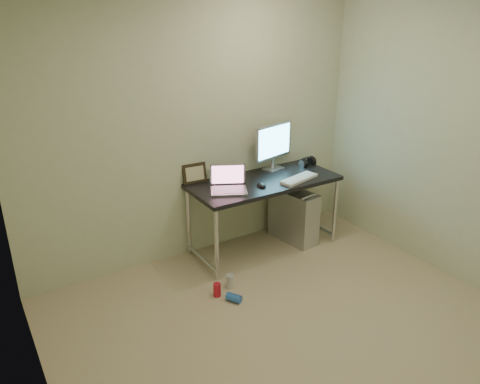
# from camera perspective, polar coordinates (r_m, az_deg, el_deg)

# --- Properties ---
(floor) EXTENTS (3.50, 3.50, 0.00)m
(floor) POSITION_cam_1_polar(r_m,az_deg,el_deg) (3.72, 8.45, -17.85)
(floor) COLOR tan
(floor) RESTS_ON ground
(wall_back) EXTENTS (3.50, 0.02, 2.50)m
(wall_back) POSITION_cam_1_polar(r_m,az_deg,el_deg) (4.47, -5.22, 7.40)
(wall_back) COLOR beige
(wall_back) RESTS_ON ground
(wall_left) EXTENTS (0.02, 3.50, 2.50)m
(wall_left) POSITION_cam_1_polar(r_m,az_deg,el_deg) (2.40, -23.95, -7.80)
(wall_left) COLOR beige
(wall_left) RESTS_ON ground
(desk) EXTENTS (1.50, 0.66, 0.75)m
(desk) POSITION_cam_1_polar(r_m,az_deg,el_deg) (4.65, 2.96, 0.49)
(desk) COLOR black
(desk) RESTS_ON ground
(tower_computer) EXTENTS (0.31, 0.57, 0.59)m
(tower_computer) POSITION_cam_1_polar(r_m,az_deg,el_deg) (4.99, 6.54, -2.88)
(tower_computer) COLOR #B2B2B6
(tower_computer) RESTS_ON ground
(cable_a) EXTENTS (0.01, 0.16, 0.69)m
(cable_a) POSITION_cam_1_polar(r_m,az_deg,el_deg) (5.13, 4.11, -0.62)
(cable_a) COLOR black
(cable_a) RESTS_ON ground
(cable_b) EXTENTS (0.02, 0.11, 0.71)m
(cable_b) POSITION_cam_1_polar(r_m,az_deg,el_deg) (5.18, 5.05, -0.69)
(cable_b) COLOR black
(cable_b) RESTS_ON ground
(can_red) EXTENTS (0.08, 0.08, 0.12)m
(can_red) POSITION_cam_1_polar(r_m,az_deg,el_deg) (4.15, -2.81, -11.82)
(can_red) COLOR red
(can_red) RESTS_ON ground
(can_white) EXTENTS (0.09, 0.09, 0.13)m
(can_white) POSITION_cam_1_polar(r_m,az_deg,el_deg) (4.25, -1.25, -10.81)
(can_white) COLOR silver
(can_white) RESTS_ON ground
(can_blue) EXTENTS (0.13, 0.15, 0.07)m
(can_blue) POSITION_cam_1_polar(r_m,az_deg,el_deg) (4.09, -0.75, -12.76)
(can_blue) COLOR blue
(can_blue) RESTS_ON ground
(laptop) EXTENTS (0.42, 0.39, 0.23)m
(laptop) POSITION_cam_1_polar(r_m,az_deg,el_deg) (4.36, -1.43, 0.94)
(laptop) COLOR silver
(laptop) RESTS_ON desk
(monitor) EXTENTS (0.51, 0.20, 0.48)m
(monitor) POSITION_cam_1_polar(r_m,az_deg,el_deg) (4.85, 4.12, 5.96)
(monitor) COLOR silver
(monitor) RESTS_ON desk
(keyboard) EXTENTS (0.46, 0.24, 0.03)m
(keyboard) POSITION_cam_1_polar(r_m,az_deg,el_deg) (4.65, 7.22, 1.61)
(keyboard) COLOR white
(keyboard) RESTS_ON desk
(mouse_right) EXTENTS (0.08, 0.11, 0.04)m
(mouse_right) POSITION_cam_1_polar(r_m,az_deg,el_deg) (4.86, 8.90, 2.48)
(mouse_right) COLOR black
(mouse_right) RESTS_ON desk
(mouse_left) EXTENTS (0.09, 0.13, 0.04)m
(mouse_left) POSITION_cam_1_polar(r_m,az_deg,el_deg) (4.45, 2.63, 0.92)
(mouse_left) COLOR black
(mouse_left) RESTS_ON desk
(headphones) EXTENTS (0.19, 0.11, 0.12)m
(headphones) POSITION_cam_1_polar(r_m,az_deg,el_deg) (5.08, 8.20, 3.58)
(headphones) COLOR black
(headphones) RESTS_ON desk
(picture_frame) EXTENTS (0.24, 0.09, 0.19)m
(picture_frame) POSITION_cam_1_polar(r_m,az_deg,el_deg) (4.54, -5.58, 2.29)
(picture_frame) COLOR black
(picture_frame) RESTS_ON desk
(webcam) EXTENTS (0.04, 0.03, 0.12)m
(webcam) POSITION_cam_1_polar(r_m,az_deg,el_deg) (4.59, -3.54, 2.53)
(webcam) COLOR silver
(webcam) RESTS_ON desk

